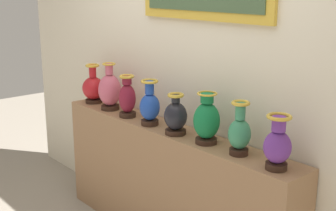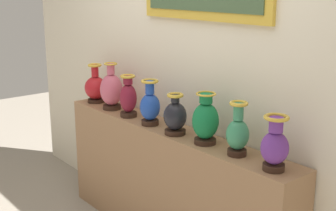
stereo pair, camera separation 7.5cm
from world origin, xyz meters
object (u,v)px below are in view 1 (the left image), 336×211
Objects in this scene: vase_burgundy at (127,98)px; vase_onyx at (176,116)px; vase_sapphire at (150,106)px; vase_crimson at (93,88)px; vase_rose at (110,90)px; vase_emerald at (207,120)px; vase_violet at (277,145)px; vase_jade at (239,132)px.

vase_burgundy is 1.15× the size of vase_onyx.
vase_crimson is at bearing 177.35° from vase_sapphire.
vase_sapphire is (0.55, -0.02, -0.02)m from vase_rose.
vase_rose is 1.10m from vase_emerald.
vase_onyx is at bearing 0.02° from vase_burgundy.
vase_violet is (1.94, -0.03, 0.01)m from vase_crimson.
vase_jade is at bearing 2.02° from vase_sapphire.
vase_onyx is (0.83, -0.02, -0.03)m from vase_rose.
vase_burgundy is 1.39m from vase_violet.
vase_emerald is (1.38, -0.01, 0.02)m from vase_crimson.
vase_crimson is 0.28m from vase_rose.
vase_sapphire reaches higher than vase_violet.
vase_crimson is 1.00× the size of vase_sapphire.
vase_jade is (0.82, 0.03, -0.00)m from vase_sapphire.
vase_onyx is at bearing -179.23° from vase_violet.
vase_sapphire is at bearing -177.98° from vase_jade.
vase_burgundy is at bearing -179.53° from vase_violet.
vase_crimson is 0.55m from vase_burgundy.
vase_crimson is 1.01× the size of vase_jade.
vase_violet is (0.56, -0.01, -0.01)m from vase_emerald.
vase_onyx is at bearing -1.44° from vase_rose.
vase_crimson is at bearing 179.52° from vase_emerald.
vase_emerald is at bearing 178.57° from vase_violet.
vase_jade is at bearing 0.51° from vase_emerald.
vase_sapphire is 0.55m from vase_emerald.
vase_sapphire is 1.01× the size of vase_jade.
vase_violet is (0.29, -0.02, 0.00)m from vase_jade.
vase_onyx is 0.27m from vase_emerald.
vase_emerald reaches higher than vase_jade.
vase_rose is 0.83m from vase_onyx.
vase_rose is 1.66m from vase_violet.
vase_crimson reaches higher than vase_sapphire.
vase_burgundy is 1.05× the size of vase_violet.
vase_crimson is 0.88× the size of vase_rose.
vase_emerald is 0.27m from vase_jade.
vase_crimson reaches higher than vase_onyx.
vase_emerald is at bearing 0.22° from vase_rose.
vase_emerald is (0.27, 0.03, 0.03)m from vase_onyx.
vase_crimson is 1.18× the size of vase_onyx.
vase_rose reaches higher than vase_onyx.
vase_onyx is at bearing -174.67° from vase_emerald.
vase_crimson is 1.11m from vase_onyx.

